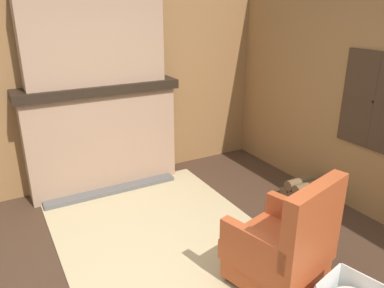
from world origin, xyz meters
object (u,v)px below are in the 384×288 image
firewood_stack (304,190)px  storage_case (113,76)px  oil_lamp_vase (40,79)px  armchair (283,248)px

firewood_stack → storage_case: (-1.57, -1.78, 1.30)m
firewood_stack → oil_lamp_vase: bearing=-121.0°
firewood_stack → storage_case: storage_case is taller
armchair → storage_case: storage_case is taller
firewood_stack → storage_case: bearing=-131.4°
firewood_stack → oil_lamp_vase: size_ratio=1.45×
storage_case → armchair: bearing=11.5°
armchair → oil_lamp_vase: oil_lamp_vase is taller
oil_lamp_vase → firewood_stack: bearing=59.0°
oil_lamp_vase → armchair: bearing=27.8°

